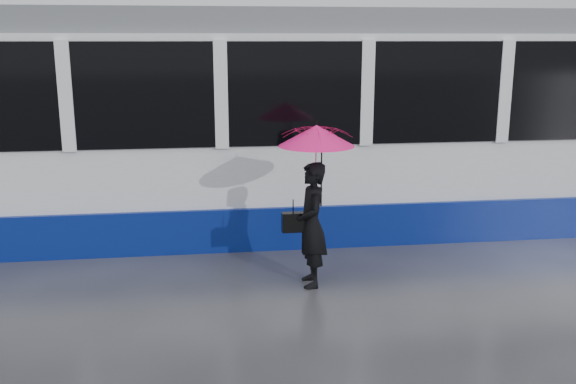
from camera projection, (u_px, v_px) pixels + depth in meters
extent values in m
plane|color=#29292E|center=(273.00, 283.00, 7.90)|extent=(90.00, 90.00, 0.00)
cube|color=#3F3D38|center=(260.00, 239.00, 9.61)|extent=(34.00, 0.07, 0.02)
cube|color=#3F3D38|center=(253.00, 214.00, 11.00)|extent=(34.00, 0.07, 0.02)
cube|color=white|center=(252.00, 132.00, 9.95)|extent=(24.00, 2.40, 2.95)
cube|color=navy|center=(253.00, 207.00, 10.23)|extent=(24.00, 2.56, 0.62)
cube|color=black|center=(251.00, 88.00, 9.79)|extent=(23.00, 2.48, 1.40)
cube|color=slate|center=(250.00, 22.00, 9.56)|extent=(23.60, 2.20, 0.35)
imported|color=black|center=(311.00, 225.00, 7.67)|extent=(0.37, 0.56, 1.52)
imported|color=#FF1584|center=(316.00, 156.00, 7.49)|extent=(0.84, 0.86, 0.76)
cone|color=#FF1584|center=(317.00, 135.00, 7.43)|extent=(0.91, 0.91, 0.25)
cylinder|color=black|center=(317.00, 123.00, 7.40)|extent=(0.01, 0.01, 0.06)
cylinder|color=black|center=(321.00, 179.00, 7.58)|extent=(0.02, 0.02, 0.66)
cube|color=black|center=(293.00, 222.00, 7.66)|extent=(0.27, 0.12, 0.24)
cylinder|color=black|center=(293.00, 205.00, 7.61)|extent=(0.01, 0.01, 0.18)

